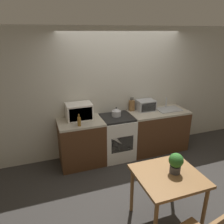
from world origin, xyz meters
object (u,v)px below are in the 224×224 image
object	(u,v)px
stove_range	(117,137)
bottle	(79,121)
toaster_oven	(146,105)
microwave	(79,112)
dining_table	(168,181)
kettle	(116,112)

from	to	relation	value
stove_range	bottle	xyz separation A→B (m)	(-0.80, -0.19, 0.54)
bottle	toaster_oven	xyz separation A→B (m)	(1.50, 0.34, 0.03)
microwave	bottle	xyz separation A→B (m)	(-0.07, -0.31, -0.07)
bottle	dining_table	distance (m)	1.84
microwave	toaster_oven	bearing A→B (deg)	1.05
toaster_oven	dining_table	xyz separation A→B (m)	(-0.67, -1.95, -0.35)
dining_table	bottle	bearing A→B (deg)	117.24
kettle	microwave	bearing A→B (deg)	173.61
kettle	dining_table	distance (m)	1.87
kettle	dining_table	size ratio (longest dim) A/B	0.23
microwave	bottle	bearing A→B (deg)	-102.21
kettle	dining_table	bearing A→B (deg)	-89.01
kettle	microwave	distance (m)	0.74
stove_range	bottle	size ratio (longest dim) A/B	4.03
toaster_oven	stove_range	bearing A→B (deg)	-168.42
dining_table	stove_range	bearing A→B (deg)	90.93
toaster_oven	dining_table	world-z (taller)	toaster_oven
stove_range	toaster_oven	distance (m)	0.91
bottle	toaster_oven	distance (m)	1.54
kettle	toaster_oven	world-z (taller)	toaster_oven
stove_range	toaster_oven	size ratio (longest dim) A/B	2.40
microwave	toaster_oven	xyz separation A→B (m)	(1.44, 0.03, -0.04)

